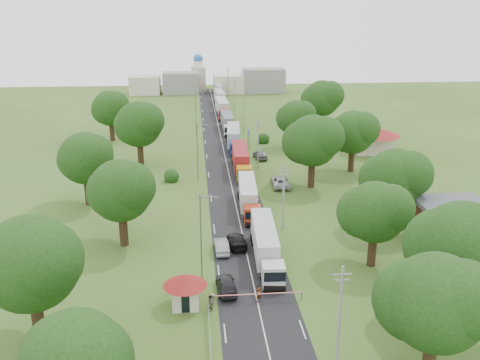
{
  "coord_description": "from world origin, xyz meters",
  "views": [
    {
      "loc": [
        -5.87,
        -72.0,
        28.62
      ],
      "look_at": [
        0.88,
        5.61,
        3.0
      ],
      "focal_mm": 40.0,
      "sensor_mm": 36.0,
      "label": 1
    }
  ],
  "objects": [
    {
      "name": "lamp_0",
      "position": [
        -5.35,
        -20.0,
        5.55
      ],
      "size": [
        2.03,
        0.22,
        10.0
      ],
      "color": "slate",
      "rests_on": "ground"
    },
    {
      "name": "pole_2",
      "position": [
        5.5,
        21.0,
        4.68
      ],
      "size": [
        1.6,
        0.24,
        9.0
      ],
      "color": "gray",
      "rests_on": "ground"
    },
    {
      "name": "tree_6",
      "position": [
        14.99,
        35.14,
        6.6
      ],
      "size": [
        8.0,
        8.0,
        10.1
      ],
      "color": "#382616",
      "rests_on": "ground"
    },
    {
      "name": "tree_13",
      "position": [
        -24.01,
        45.16,
        7.22
      ],
      "size": [
        8.8,
        8.8,
        11.07
      ],
      "color": "#382616",
      "rests_on": "ground"
    },
    {
      "name": "tree_9",
      "position": [
        -20.01,
        -29.83,
        7.85
      ],
      "size": [
        9.6,
        9.6,
        12.05
      ],
      "color": "#382616",
      "rests_on": "ground"
    },
    {
      "name": "info_sign",
      "position": [
        5.2,
        35.0,
        3.0
      ],
      "size": [
        0.12,
        3.1,
        4.1
      ],
      "color": "slate",
      "rests_on": "ground"
    },
    {
      "name": "tree_11",
      "position": [
        -22.01,
        5.16,
        7.22
      ],
      "size": [
        8.8,
        8.8,
        11.07
      ],
      "color": "#382616",
      "rests_on": "ground"
    },
    {
      "name": "truck_2",
      "position": [
        2.21,
        19.48,
        2.22
      ],
      "size": [
        2.98,
        15.1,
        4.18
      ],
      "color": "#BE8316",
      "rests_on": "ground"
    },
    {
      "name": "boom_barrier",
      "position": [
        -1.36,
        -25.0,
        0.89
      ],
      "size": [
        9.22,
        0.35,
        1.18
      ],
      "color": "slate",
      "rests_on": "ground"
    },
    {
      "name": "road",
      "position": [
        0.0,
        20.0,
        0.0
      ],
      "size": [
        8.0,
        200.0,
        0.04
      ],
      "primitive_type": "cube",
      "color": "black",
      "rests_on": "ground"
    },
    {
      "name": "pole_5",
      "position": [
        5.5,
        105.0,
        4.68
      ],
      "size": [
        1.6,
        0.24,
        9.0
      ],
      "color": "gray",
      "rests_on": "ground"
    },
    {
      "name": "car_lane_front",
      "position": [
        -3.0,
        -22.55,
        0.81
      ],
      "size": [
        2.24,
        4.89,
        1.63
      ],
      "primitive_type": "imported",
      "rotation": [
        0.0,
        0.0,
        3.21
      ],
      "color": "black",
      "rests_on": "ground"
    },
    {
      "name": "tree_4",
      "position": [
        12.99,
        10.17,
        7.85
      ],
      "size": [
        9.6,
        9.6,
        12.05
      ],
      "color": "#382616",
      "rests_on": "ground"
    },
    {
      "name": "tree_3",
      "position": [
        19.99,
        -7.84,
        7.22
      ],
      "size": [
        8.8,
        8.8,
        11.07
      ],
      "color": "#382616",
      "rests_on": "ground"
    },
    {
      "name": "tree_1",
      "position": [
        17.99,
        -29.83,
        7.85
      ],
      "size": [
        9.6,
        9.6,
        12.05
      ],
      "color": "#382616",
      "rests_on": "ground"
    },
    {
      "name": "house_cream",
      "position": [
        30.0,
        30.0,
        3.64
      ],
      "size": [
        10.08,
        10.08,
        5.8
      ],
      "color": "beige",
      "rests_on": "ground"
    },
    {
      "name": "pole_4",
      "position": [
        5.5,
        77.0,
        4.68
      ],
      "size": [
        1.6,
        0.24,
        9.0
      ],
      "color": "gray",
      "rests_on": "ground"
    },
    {
      "name": "house_brick",
      "position": [
        26.0,
        -12.0,
        2.65
      ],
      "size": [
        8.6,
        6.6,
        5.2
      ],
      "color": "maroon",
      "rests_on": "ground"
    },
    {
      "name": "tree_7",
      "position": [
        23.99,
        50.17,
        7.85
      ],
      "size": [
        9.6,
        9.6,
        12.05
      ],
      "color": "#382616",
      "rests_on": "ground"
    },
    {
      "name": "car_verge_far",
      "position": [
        6.74,
        27.54,
        0.84
      ],
      "size": [
        2.63,
        5.15,
        1.68
      ],
      "primitive_type": "imported",
      "rotation": [
        0.0,
        0.0,
        3.28
      ],
      "color": "slate",
      "rests_on": "ground"
    },
    {
      "name": "truck_3",
      "position": [
        2.24,
        36.39,
        2.2
      ],
      "size": [
        3.4,
        15.03,
        4.15
      ],
      "color": "#1B44A7",
      "rests_on": "ground"
    },
    {
      "name": "church",
      "position": [
        -4.0,
        118.0,
        5.39
      ],
      "size": [
        5.0,
        5.0,
        12.3
      ],
      "color": "beige",
      "rests_on": "ground"
    },
    {
      "name": "guard_booth",
      "position": [
        -7.2,
        -25.0,
        2.16
      ],
      "size": [
        4.4,
        4.4,
        3.45
      ],
      "color": "beige",
      "rests_on": "ground"
    },
    {
      "name": "pedestrian_near",
      "position": [
        0.14,
        -24.85,
        0.92
      ],
      "size": [
        0.8,
        0.74,
        1.84
      ],
      "primitive_type": "imported",
      "rotation": [
        0.0,
        0.0,
        0.6
      ],
      "color": "gray",
      "rests_on": "ground"
    },
    {
      "name": "car_verge_near",
      "position": [
        8.0,
        10.68,
        0.84
      ],
      "size": [
        2.96,
        6.11,
        1.68
      ],
      "primitive_type": "imported",
      "rotation": [
        0.0,
        0.0,
        3.11
      ],
      "color": "#B4B4B4",
      "rests_on": "ground"
    },
    {
      "name": "tree_10",
      "position": [
        -15.01,
        -9.84,
        7.22
      ],
      "size": [
        8.8,
        8.8,
        11.07
      ],
      "color": "#382616",
      "rests_on": "ground"
    },
    {
      "name": "pole_0",
      "position": [
        5.5,
        -35.0,
        4.68
      ],
      "size": [
        1.6,
        0.24,
        9.0
      ],
      "color": "gray",
      "rests_on": "ground"
    },
    {
      "name": "truck_5",
      "position": [
        1.71,
        70.18,
        2.27
      ],
      "size": [
        3.24,
        15.48,
        4.28
      ],
      "color": "#A42619",
      "rests_on": "ground"
    },
    {
      "name": "tree_12",
      "position": [
        -16.01,
        25.17,
        7.85
      ],
      "size": [
        9.6,
        9.6,
        12.05
      ],
      "color": "#382616",
      "rests_on": "ground"
    },
    {
      "name": "tree_0",
      "position": [
        11.99,
        -37.84,
        7.22
      ],
      "size": [
        8.8,
        8.8,
        11.07
      ],
      "color": "#382616",
      "rests_on": "ground"
    },
    {
      "name": "car_lane_rear",
      "position": [
        -1.0,
        -11.56,
        0.74
      ],
      "size": [
        2.48,
        5.23,
        1.47
      ],
      "primitive_type": "imported",
      "rotation": [
        0.0,
        0.0,
        3.22
      ],
      "color": "black",
      "rests_on": "ground"
    },
    {
      "name": "tree_5",
      "position": [
        21.99,
        18.16,
        7.22
      ],
      "size": [
        8.8,
        8.8,
        11.07
      ],
      "color": "#382616",
      "rests_on": "ground"
    },
    {
      "name": "truck_1",
      "position": [
        1.68,
        0.93,
        2.04
      ],
      "size": [
        3.01,
        13.91,
        3.84
      ],
      "color": "#9B2E11",
      "rests_on": "ground"
    },
    {
      "name": "pedestrian_booth",
      "position": [
        -4.8,
        -26.0,
        0.8
      ],
      "size": [
        0.82,
        0.93,
        1.59
      ],
      "primitive_type": "imported",
      "rotation": [
        0.0,
        0.0,
        -1.24
      ],
      "color": "gray",
      "rests_on": "ground"
    },
    {
      "name": "truck_6",
      "position": [
        1.94,
        87.43,
        2.07
      ],
      "size": [
        3.15,
        14.16,
        3.91
      ],
      "color": "#256431",
      "rests_on": "ground"
    },
    {
      "name": "pole_3",
      "position": [
        5.5,
        49.0,
        4.68
      ],
      "size": [
        1.6,
        0.24,
        9.0
      ],
      "color": "gray",
      "rests_on": "ground"
    },
    {
      "name": "lamp_1",
      "position": [
        -5.35,
        15.0,
        5.55
      ],
      "size": [
        2.03,
        0.22,
        10.0
      ],
      "color": "slate",
      "rests_on": "ground"
    },
    {
      "name": "distant_town",
      "position": [
        0.68,
        110.0,
        3.49
      ],
      "size": [
        52.0,
        8.0,
        8.0
      ],
      "color": "gray",
      "rests_on": "ground"
    },
    {
      "name": "pole_1",
      "position": [
        5.5,
        -7.0,
        4.68
      ],
      "size": [
        1.6,
        0.24,
        9.0
      ],
      "color": "gray",
      "rests_on": "ground"
    },
    {
      "name": "truck_7",
      "position": [
        2.34,
        104.8,
        2.04
      ],
      "size": [
        2.57,
        13.89,
        3.85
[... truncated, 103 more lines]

